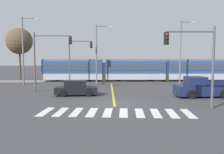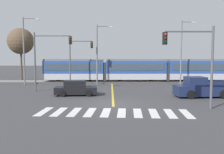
{
  "view_description": "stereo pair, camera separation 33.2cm",
  "coord_description": "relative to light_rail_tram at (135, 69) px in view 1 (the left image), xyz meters",
  "views": [
    {
      "loc": [
        -0.56,
        -19.32,
        3.76
      ],
      "look_at": [
        -0.04,
        7.72,
        1.6
      ],
      "focal_mm": 38.0,
      "sensor_mm": 36.0,
      "label": 1
    },
    {
      "loc": [
        -0.23,
        -19.33,
        3.76
      ],
      "look_at": [
        -0.04,
        7.72,
        1.6
      ],
      "focal_mm": 38.0,
      "sensor_mm": 36.0,
      "label": 2
    }
  ],
  "objects": [
    {
      "name": "street_lamp_west",
      "position": [
        -15.7,
        -3.37,
        3.27
      ],
      "size": [
        2.4,
        0.28,
        9.4
      ],
      "color": "slate",
      "rests_on": "ground"
    },
    {
      "name": "crosswalk_stripe_5",
      "position": [
        -3.12,
        -20.39,
        -2.04
      ],
      "size": [
        0.77,
        2.83,
        0.01
      ],
      "primitive_type": "cube",
      "rotation": [
        0.0,
        0.0,
        -0.07
      ],
      "color": "silver",
      "rests_on": "ground"
    },
    {
      "name": "crosswalk_stripe_2",
      "position": [
        -6.41,
        -20.14,
        -2.04
      ],
      "size": [
        0.77,
        2.83,
        0.01
      ],
      "primitive_type": "cube",
      "rotation": [
        0.0,
        0.0,
        -0.07
      ],
      "color": "silver",
      "rests_on": "ground"
    },
    {
      "name": "sedan_crossing",
      "position": [
        -7.38,
        -12.71,
        -1.35
      ],
      "size": [
        4.28,
        2.09,
        1.52
      ],
      "color": "black",
      "rests_on": "ground"
    },
    {
      "name": "track_bed",
      "position": [
        -3.67,
        0.01,
        -1.96
      ],
      "size": [
        120.0,
        4.0,
        0.18
      ],
      "primitive_type": "cube",
      "color": "#4C4742",
      "rests_on": "ground"
    },
    {
      "name": "street_lamp_centre",
      "position": [
        -5.56,
        -2.94,
        2.75
      ],
      "size": [
        2.32,
        0.28,
        8.4
      ],
      "color": "slate",
      "rests_on": "ground"
    },
    {
      "name": "rail_near",
      "position": [
        -3.67,
        -0.71,
        -1.82
      ],
      "size": [
        120.0,
        0.08,
        0.1
      ],
      "primitive_type": "cube",
      "color": "#939399",
      "rests_on": "track_bed"
    },
    {
      "name": "light_rail_tram",
      "position": [
        0.0,
        0.0,
        0.0
      ],
      "size": [
        28.0,
        2.64,
        3.43
      ],
      "color": "#B7BAC1",
      "rests_on": "track_bed"
    },
    {
      "name": "street_lamp_east",
      "position": [
        6.27,
        -2.98,
        3.02
      ],
      "size": [
        2.01,
        0.28,
        9.02
      ],
      "color": "slate",
      "rests_on": "ground"
    },
    {
      "name": "crosswalk_stripe_1",
      "position": [
        -7.51,
        -20.06,
        -2.04
      ],
      "size": [
        0.77,
        2.83,
        0.01
      ],
      "primitive_type": "cube",
      "rotation": [
        0.0,
        0.0,
        -0.07
      ],
      "color": "silver",
      "rests_on": "ground"
    },
    {
      "name": "crosswalk_stripe_6",
      "position": [
        -2.02,
        -20.47,
        -2.04
      ],
      "size": [
        0.77,
        2.83,
        0.01
      ],
      "primitive_type": "cube",
      "rotation": [
        0.0,
        0.0,
        -0.07
      ],
      "color": "silver",
      "rests_on": "ground"
    },
    {
      "name": "traffic_light_mid_left",
      "position": [
        -10.98,
        -9.85,
        2.36
      ],
      "size": [
        4.25,
        0.38,
        6.61
      ],
      "color": "#515459",
      "rests_on": "ground"
    },
    {
      "name": "crosswalk_stripe_7",
      "position": [
        -0.92,
        -20.55,
        -2.04
      ],
      "size": [
        0.77,
        2.83,
        0.01
      ],
      "primitive_type": "cube",
      "rotation": [
        0.0,
        0.0,
        -0.07
      ],
      "color": "silver",
      "rests_on": "ground"
    },
    {
      "name": "crosswalk_stripe_3",
      "position": [
        -5.31,
        -20.22,
        -2.04
      ],
      "size": [
        0.77,
        2.83,
        0.01
      ],
      "primitive_type": "cube",
      "rotation": [
        0.0,
        0.0,
        -0.07
      ],
      "color": "silver",
      "rests_on": "ground"
    },
    {
      "name": "crosswalk_stripe_8",
      "position": [
        0.17,
        -20.63,
        -2.04
      ],
      "size": [
        0.77,
        2.83,
        0.01
      ],
      "primitive_type": "cube",
      "rotation": [
        0.0,
        0.0,
        -0.07
      ],
      "color": "silver",
      "rests_on": "ground"
    },
    {
      "name": "traffic_light_far_left",
      "position": [
        -8.43,
        -3.86,
        2.21
      ],
      "size": [
        3.25,
        0.38,
        6.55
      ],
      "color": "#515459",
      "rests_on": "ground"
    },
    {
      "name": "crosswalk_stripe_9",
      "position": [
        1.27,
        -20.71,
        -2.04
      ],
      "size": [
        0.77,
        2.83,
        0.01
      ],
      "primitive_type": "cube",
      "rotation": [
        0.0,
        0.0,
        -0.07
      ],
      "color": "silver",
      "rests_on": "ground"
    },
    {
      "name": "rail_far",
      "position": [
        -3.67,
        0.73,
        -1.82
      ],
      "size": [
        120.0,
        0.08,
        0.1
      ],
      "primitive_type": "cube",
      "color": "#939399",
      "rests_on": "track_bed"
    },
    {
      "name": "traffic_light_near_right",
      "position": [
        2.31,
        -19.19,
        1.99
      ],
      "size": [
        3.75,
        0.38,
        6.09
      ],
      "color": "#515459",
      "rests_on": "ground"
    },
    {
      "name": "ground_plane",
      "position": [
        -3.67,
        -17.15,
        -2.05
      ],
      "size": [
        200.0,
        200.0,
        0.0
      ],
      "primitive_type": "plane",
      "color": "#3D3D3F"
    },
    {
      "name": "pickup_truck",
      "position": [
        4.93,
        -13.88,
        -1.2
      ],
      "size": [
        5.48,
        2.4,
        1.98
      ],
      "color": "#192347",
      "rests_on": "ground"
    },
    {
      "name": "lane_centre_line",
      "position": [
        -3.67,
        -10.17,
        -2.04
      ],
      "size": [
        0.2,
        16.35,
        0.01
      ],
      "primitive_type": "cube",
      "color": "gold",
      "rests_on": "ground"
    },
    {
      "name": "crosswalk_stripe_4",
      "position": [
        -4.21,
        -20.3,
        -2.04
      ],
      "size": [
        0.77,
        2.83,
        0.01
      ],
      "primitive_type": "cube",
      "rotation": [
        0.0,
        0.0,
        -0.07
      ],
      "color": "silver",
      "rests_on": "ground"
    },
    {
      "name": "bare_tree_far_west",
      "position": [
        -19.07,
        4.01,
        4.54
      ],
      "size": [
        4.39,
        4.39,
        8.81
      ],
      "color": "brown",
      "rests_on": "ground"
    },
    {
      "name": "crosswalk_stripe_0",
      "position": [
        -8.6,
        -19.98,
        -2.04
      ],
      "size": [
        0.77,
        2.83,
        0.01
      ],
      "primitive_type": "cube",
      "rotation": [
        0.0,
        0.0,
        -0.07
      ],
      "color": "silver",
      "rests_on": "ground"
    }
  ]
}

